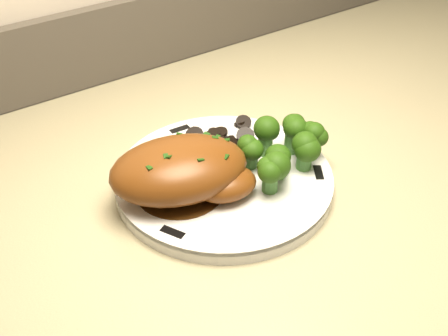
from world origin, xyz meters
TOP-DOWN VIEW (x-y plane):
  - counter at (-0.23, 1.67)m, footprint 1.86×0.63m
  - plate at (-0.64, 1.66)m, footprint 0.29×0.29m
  - rim_accent_0 at (-0.63, 1.77)m, footprint 0.03×0.01m
  - rim_accent_1 at (-0.74, 1.61)m, footprint 0.02×0.03m
  - rim_accent_2 at (-0.55, 1.60)m, footprint 0.02×0.03m
  - gravy_pool at (-0.70, 1.66)m, footprint 0.10×0.10m
  - chicken_breast at (-0.70, 1.66)m, footprint 0.18×0.15m
  - mushroom_pile at (-0.60, 1.70)m, footprint 0.09×0.07m
  - broccoli_florets at (-0.57, 1.63)m, footprint 0.11×0.09m

SIDE VIEW (x-z plane):
  - counter at x=-0.23m, z-range -0.06..0.87m
  - plate at x=-0.64m, z-range 0.80..0.82m
  - rim_accent_0 at x=-0.63m, z-range 0.82..0.82m
  - rim_accent_1 at x=-0.74m, z-range 0.82..0.82m
  - rim_accent_2 at x=-0.55m, z-range 0.82..0.82m
  - gravy_pool at x=-0.70m, z-range 0.82..0.82m
  - mushroom_pile at x=-0.60m, z-range 0.81..0.84m
  - broccoli_florets at x=-0.57m, z-range 0.82..0.87m
  - chicken_breast at x=-0.70m, z-range 0.82..0.88m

